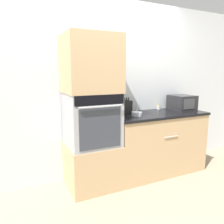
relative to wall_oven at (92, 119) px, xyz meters
name	(u,v)px	position (x,y,z in m)	size (l,w,h in m)	color
ground_plane	(124,190)	(0.32, -0.30, -0.91)	(12.00, 12.00, 0.00)	gray
wall_back	(104,89)	(0.32, 0.33, 0.34)	(8.00, 0.05, 2.50)	silver
oven_cabinet_base	(92,165)	(0.00, 0.00, -0.62)	(0.65, 0.60, 0.57)	tan
wall_oven	(92,119)	(0.00, 0.00, 0.00)	(0.62, 0.64, 0.67)	#9EA0A5
oven_cabinet_upper	(91,64)	(0.00, 0.00, 0.68)	(0.65, 0.60, 0.69)	tan
counter_unit	(157,142)	(1.03, 0.00, -0.45)	(1.44, 0.63, 0.91)	tan
microwave	(182,102)	(1.54, 0.07, 0.11)	(0.33, 0.36, 0.23)	#232326
knife_block	(126,107)	(0.61, 0.20, 0.09)	(0.12, 0.14, 0.23)	black
bowl	(137,114)	(0.63, -0.06, 0.03)	(0.14, 0.14, 0.06)	silver
condiment_jar_near	(159,107)	(1.23, 0.26, 0.03)	(0.05, 0.05, 0.06)	silver
condiment_jar_mid	(136,110)	(0.73, 0.11, 0.05)	(0.04, 0.04, 0.10)	silver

